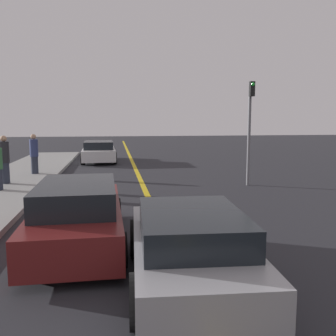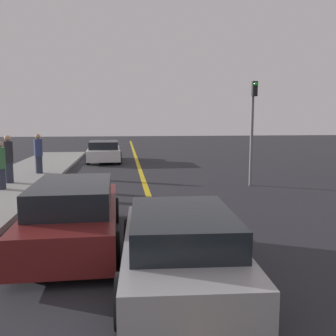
{
  "view_description": "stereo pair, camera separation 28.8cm",
  "coord_description": "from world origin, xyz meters",
  "px_view_note": "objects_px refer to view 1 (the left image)",
  "views": [
    {
      "loc": [
        -1.11,
        4.35,
        2.59
      ],
      "look_at": [
        0.5,
        15.38,
        1.12
      ],
      "focal_mm": 40.0,
      "sensor_mm": 36.0,
      "label": 1
    },
    {
      "loc": [
        -0.82,
        4.31,
        2.59
      ],
      "look_at": [
        0.5,
        15.38,
        1.12
      ],
      "focal_mm": 40.0,
      "sensor_mm": 36.0,
      "label": 2
    }
  ],
  "objects_px": {
    "car_parked_left_lot": "(99,152)",
    "traffic_light": "(250,122)",
    "pedestrian_far_standing": "(5,160)",
    "pedestrian_by_sign": "(34,154)",
    "car_far_distant": "(78,214)",
    "car_ahead_center": "(189,247)"
  },
  "relations": [
    {
      "from": "car_parked_left_lot",
      "to": "traffic_light",
      "type": "xyz_separation_m",
      "value": [
        6.06,
        -8.97,
        1.82
      ]
    },
    {
      "from": "car_parked_left_lot",
      "to": "pedestrian_far_standing",
      "type": "bearing_deg",
      "value": -113.22
    },
    {
      "from": "pedestrian_by_sign",
      "to": "pedestrian_far_standing",
      "type": "bearing_deg",
      "value": -102.65
    },
    {
      "from": "car_far_distant",
      "to": "pedestrian_far_standing",
      "type": "height_order",
      "value": "pedestrian_far_standing"
    },
    {
      "from": "car_far_distant",
      "to": "pedestrian_far_standing",
      "type": "distance_m",
      "value": 7.73
    },
    {
      "from": "car_ahead_center",
      "to": "pedestrian_far_standing",
      "type": "height_order",
      "value": "pedestrian_far_standing"
    },
    {
      "from": "car_far_distant",
      "to": "pedestrian_far_standing",
      "type": "bearing_deg",
      "value": 114.23
    },
    {
      "from": "car_far_distant",
      "to": "car_parked_left_lot",
      "type": "relative_size",
      "value": 1.01
    },
    {
      "from": "car_ahead_center",
      "to": "pedestrian_far_standing",
      "type": "bearing_deg",
      "value": 122.43
    },
    {
      "from": "car_far_distant",
      "to": "car_parked_left_lot",
      "type": "bearing_deg",
      "value": 89.42
    },
    {
      "from": "pedestrian_far_standing",
      "to": "car_ahead_center",
      "type": "bearing_deg",
      "value": -60.42
    },
    {
      "from": "pedestrian_far_standing",
      "to": "pedestrian_by_sign",
      "type": "xyz_separation_m",
      "value": [
        0.56,
        2.5,
        -0.03
      ]
    },
    {
      "from": "car_ahead_center",
      "to": "car_parked_left_lot",
      "type": "relative_size",
      "value": 0.89
    },
    {
      "from": "car_parked_left_lot",
      "to": "traffic_light",
      "type": "height_order",
      "value": "traffic_light"
    },
    {
      "from": "pedestrian_far_standing",
      "to": "pedestrian_by_sign",
      "type": "bearing_deg",
      "value": 77.35
    },
    {
      "from": "car_ahead_center",
      "to": "traffic_light",
      "type": "bearing_deg",
      "value": 66.85
    },
    {
      "from": "pedestrian_by_sign",
      "to": "car_parked_left_lot",
      "type": "bearing_deg",
      "value": 65.01
    },
    {
      "from": "pedestrian_far_standing",
      "to": "car_parked_left_lot",
      "type": "bearing_deg",
      "value": 68.63
    },
    {
      "from": "car_ahead_center",
      "to": "car_far_distant",
      "type": "distance_m",
      "value": 2.88
    },
    {
      "from": "pedestrian_far_standing",
      "to": "car_far_distant",
      "type": "bearing_deg",
      "value": -64.67
    },
    {
      "from": "car_parked_left_lot",
      "to": "pedestrian_far_standing",
      "type": "height_order",
      "value": "pedestrian_far_standing"
    },
    {
      "from": "car_parked_left_lot",
      "to": "pedestrian_by_sign",
      "type": "distance_m",
      "value": 6.18
    }
  ]
}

